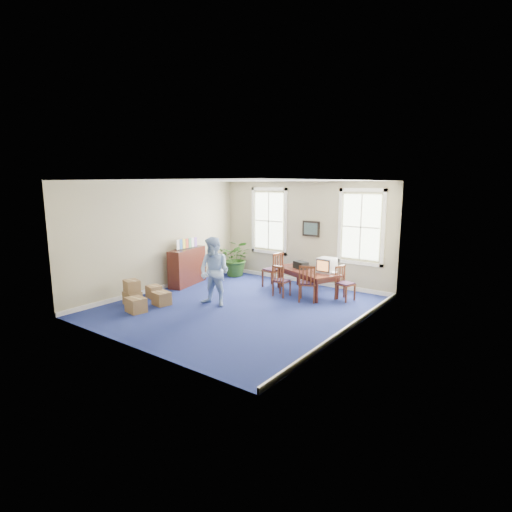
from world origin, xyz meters
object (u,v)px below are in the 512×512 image
Objects in this scene: cardboard_boxes at (139,292)px; credenza at (187,266)px; potted_plant at (237,258)px; chair_near_left at (282,281)px; conference_table at (307,281)px; crt_tv at (327,265)px; man at (214,272)px.

credenza is at bearing 103.60° from cardboard_boxes.
cardboard_boxes is (0.04, -4.08, -0.28)m from potted_plant.
conference_table is at bearing -119.06° from chair_near_left.
conference_table is 1.68× the size of cardboard_boxes.
cardboard_boxes is (-3.56, -3.64, -0.55)m from crt_tv.
crt_tv is 3.17m from man.
crt_tv is at bearing 5.50° from credenza.
chair_near_left is 2.05m from man.
conference_table is at bearing -172.60° from crt_tv.
man is (-0.91, -1.78, 0.45)m from chair_near_left.
cardboard_boxes is at bearing 50.59° from chair_near_left.
chair_near_left is at bearing -24.52° from potted_plant.
man reaches higher than cardboard_boxes.
chair_near_left is 0.59× the size of credenza.
conference_table is at bearing 50.46° from cardboard_boxes.
chair_near_left reaches higher than cardboard_boxes.
potted_plant is (-2.59, 1.18, 0.18)m from chair_near_left.
chair_near_left reaches higher than conference_table.
potted_plant is (-3.00, 0.49, 0.28)m from conference_table.
chair_near_left is (-1.01, -0.73, -0.45)m from crt_tv.
man is at bearing 34.29° from cardboard_boxes.
conference_table is 1.34× the size of credenza.
crt_tv is 0.27× the size of man.
credenza is at bearing -135.93° from conference_table.
credenza is at bearing -158.52° from crt_tv.
potted_plant is (-3.60, 0.45, -0.27)m from crt_tv.
crt_tv is 0.41× the size of cardboard_boxes.
crt_tv is (0.60, 0.05, 0.55)m from conference_table.
man is at bearing -94.80° from conference_table.
chair_near_left is at bearing 48.69° from cardboard_boxes.
credenza reaches higher than cardboard_boxes.
potted_plant is at bearing -165.95° from conference_table.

